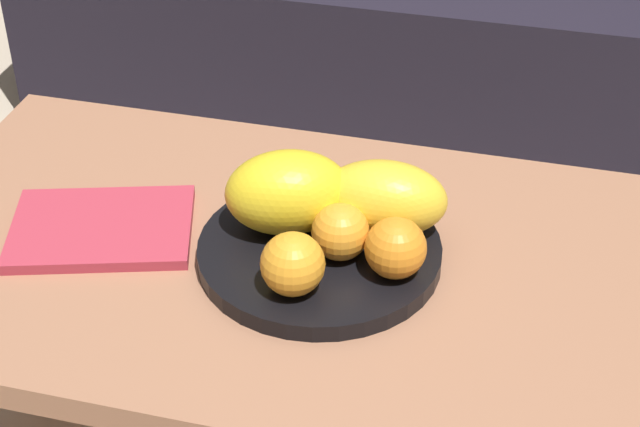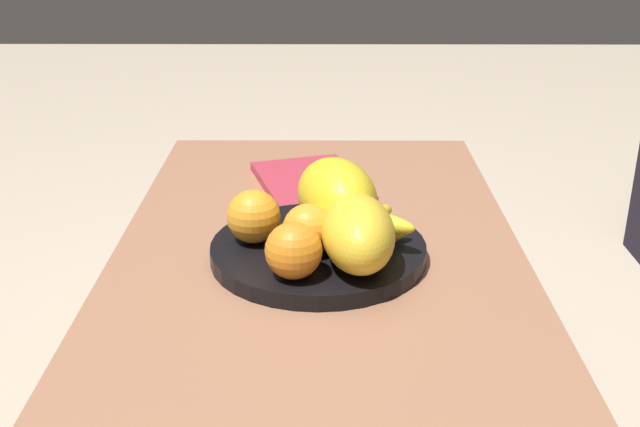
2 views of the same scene
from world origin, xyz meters
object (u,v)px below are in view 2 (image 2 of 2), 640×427
fruit_bowl (320,251)px  orange_front (254,216)px  orange_right (308,229)px  banana_bunch (366,229)px  coffee_table (318,277)px  orange_left (294,251)px  melon_large_front (337,196)px  magazine (311,182)px  melon_smaller_beside (358,233)px

fruit_bowl → orange_front: (-0.01, -0.10, 0.05)m
orange_front → orange_right: 0.09m
banana_bunch → coffee_table: bearing=-119.1°
coffee_table → orange_left: size_ratio=14.25×
melon_large_front → orange_front: melon_large_front is taller
orange_left → banana_bunch: 0.14m
coffee_table → orange_left: (0.13, -0.03, 0.11)m
magazine → orange_left: bearing=-19.3°
fruit_bowl → orange_left: orange_left is taller
coffee_table → fruit_bowl: (0.03, 0.00, 0.06)m
melon_large_front → magazine: 0.27m
fruit_bowl → banana_bunch: (0.01, 0.07, 0.04)m
banana_bunch → orange_left: bearing=-47.5°
melon_smaller_beside → orange_front: (-0.08, -0.15, -0.01)m
magazine → melon_large_front: bearing=-7.1°
orange_left → fruit_bowl: bearing=161.7°
fruit_bowl → orange_left: 0.13m
magazine → banana_bunch: bearing=-1.9°
orange_front → coffee_table: bearing=99.9°
orange_left → magazine: 0.42m
melon_smaller_beside → orange_left: size_ratio=2.12×
orange_left → orange_right: 0.08m
melon_smaller_beside → orange_front: size_ratio=2.07×
melon_smaller_beside → orange_left: 0.10m
coffee_table → melon_smaller_beside: bearing=29.1°
banana_bunch → magazine: bearing=-164.9°
melon_large_front → banana_bunch: 0.08m
coffee_table → banana_bunch: size_ratio=7.43×
magazine → orange_front: bearing=-32.1°
coffee_table → magazine: 0.29m
orange_front → orange_left: bearing=28.9°
melon_large_front → orange_left: (0.16, -0.06, -0.02)m
orange_front → orange_right: bearing=63.8°
orange_right → banana_bunch: 0.09m
orange_left → orange_front: bearing=-151.1°
fruit_bowl → coffee_table: bearing=-174.4°
melon_large_front → orange_front: bearing=-71.7°
melon_smaller_beside → orange_right: size_ratio=2.23×
melon_large_front → banana_bunch: bearing=33.2°
coffee_table → melon_large_front: (-0.02, 0.03, 0.13)m
orange_front → orange_left: orange_front is taller
orange_right → melon_smaller_beside: bearing=58.7°
magazine → orange_right: bearing=-16.7°
coffee_table → magazine: (-0.28, -0.02, 0.05)m
melon_smaller_beside → banana_bunch: bearing=167.3°
melon_smaller_beside → orange_right: (-0.04, -0.07, -0.01)m
coffee_table → orange_front: size_ratio=13.93×
orange_right → banana_bunch: orange_right is taller
melon_smaller_beside → orange_right: melon_smaller_beside is taller
orange_right → magazine: (-0.34, -0.00, -0.06)m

